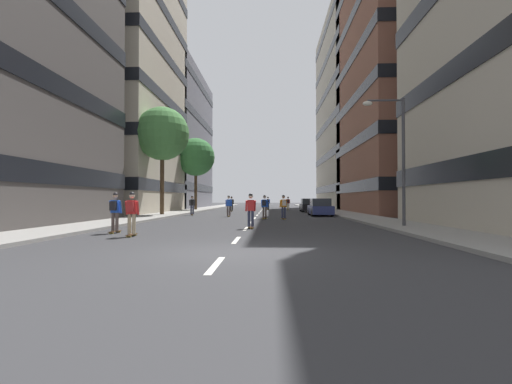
{
  "coord_description": "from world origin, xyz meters",
  "views": [
    {
      "loc": [
        1.26,
        -10.24,
        1.51
      ],
      "look_at": [
        0.0,
        20.34,
        2.07
      ],
      "focal_mm": 25.6,
      "sensor_mm": 36.0,
      "label": 1
    }
  ],
  "objects_px": {
    "skater_2": "(132,211)",
    "skater_4": "(229,205)",
    "parked_car_mid": "(309,206)",
    "skater_3": "(232,203)",
    "street_tree_mid": "(196,157)",
    "skater_6": "(251,209)",
    "skater_0": "(192,204)",
    "streetlamp_right": "(396,147)",
    "skater_1": "(288,202)",
    "skater_7": "(115,210)",
    "skater_5": "(264,205)",
    "skater_8": "(284,205)",
    "parked_car_near": "(320,208)",
    "street_tree_near": "(162,134)",
    "skater_9": "(268,202)"
  },
  "relations": [
    {
      "from": "skater_2",
      "to": "skater_4",
      "type": "height_order",
      "value": "same"
    },
    {
      "from": "parked_car_mid",
      "to": "skater_4",
      "type": "relative_size",
      "value": 2.47
    },
    {
      "from": "skater_4",
      "to": "skater_3",
      "type": "bearing_deg",
      "value": 95.06
    },
    {
      "from": "street_tree_mid",
      "to": "parked_car_mid",
      "type": "bearing_deg",
      "value": -15.69
    },
    {
      "from": "parked_car_mid",
      "to": "skater_6",
      "type": "height_order",
      "value": "skater_6"
    },
    {
      "from": "skater_0",
      "to": "parked_car_mid",
      "type": "bearing_deg",
      "value": 38.61
    },
    {
      "from": "streetlamp_right",
      "to": "skater_3",
      "type": "bearing_deg",
      "value": 115.0
    },
    {
      "from": "skater_1",
      "to": "skater_7",
      "type": "xyz_separation_m",
      "value": [
        -9.08,
        -33.13,
        0.0
      ]
    },
    {
      "from": "street_tree_mid",
      "to": "skater_2",
      "type": "distance_m",
      "value": 32.49
    },
    {
      "from": "parked_car_mid",
      "to": "skater_2",
      "type": "xyz_separation_m",
      "value": [
        -9.86,
        -27.81,
        0.32
      ]
    },
    {
      "from": "skater_5",
      "to": "skater_7",
      "type": "distance_m",
      "value": 12.98
    },
    {
      "from": "skater_6",
      "to": "skater_8",
      "type": "bearing_deg",
      "value": 76.65
    },
    {
      "from": "parked_car_near",
      "to": "street_tree_near",
      "type": "relative_size",
      "value": 0.47
    },
    {
      "from": "streetlamp_right",
      "to": "skater_6",
      "type": "height_order",
      "value": "streetlamp_right"
    },
    {
      "from": "skater_5",
      "to": "skater_8",
      "type": "height_order",
      "value": "same"
    },
    {
      "from": "streetlamp_right",
      "to": "skater_2",
      "type": "distance_m",
      "value": 13.14
    },
    {
      "from": "skater_6",
      "to": "skater_2",
      "type": "bearing_deg",
      "value": -137.9
    },
    {
      "from": "skater_5",
      "to": "skater_1",
      "type": "bearing_deg",
      "value": 82.79
    },
    {
      "from": "skater_2",
      "to": "parked_car_mid",
      "type": "bearing_deg",
      "value": 70.47
    },
    {
      "from": "street_tree_near",
      "to": "streetlamp_right",
      "type": "distance_m",
      "value": 20.71
    },
    {
      "from": "skater_1",
      "to": "skater_4",
      "type": "bearing_deg",
      "value": -107.6
    },
    {
      "from": "street_tree_near",
      "to": "skater_9",
      "type": "distance_m",
      "value": 20.5
    },
    {
      "from": "parked_car_near",
      "to": "skater_1",
      "type": "height_order",
      "value": "skater_1"
    },
    {
      "from": "skater_0",
      "to": "skater_9",
      "type": "bearing_deg",
      "value": 67.1
    },
    {
      "from": "skater_1",
      "to": "skater_5",
      "type": "relative_size",
      "value": 1.0
    },
    {
      "from": "skater_9",
      "to": "street_tree_near",
      "type": "bearing_deg",
      "value": -117.97
    },
    {
      "from": "parked_car_near",
      "to": "skater_2",
      "type": "height_order",
      "value": "skater_2"
    },
    {
      "from": "parked_car_near",
      "to": "parked_car_mid",
      "type": "height_order",
      "value": "same"
    },
    {
      "from": "street_tree_mid",
      "to": "skater_3",
      "type": "distance_m",
      "value": 8.45
    },
    {
      "from": "streetlamp_right",
      "to": "skater_7",
      "type": "height_order",
      "value": "streetlamp_right"
    },
    {
      "from": "street_tree_near",
      "to": "skater_1",
      "type": "bearing_deg",
      "value": 55.28
    },
    {
      "from": "parked_car_mid",
      "to": "skater_1",
      "type": "relative_size",
      "value": 2.47
    },
    {
      "from": "skater_1",
      "to": "skater_9",
      "type": "relative_size",
      "value": 1.0
    },
    {
      "from": "skater_0",
      "to": "skater_5",
      "type": "height_order",
      "value": "same"
    },
    {
      "from": "parked_car_near",
      "to": "street_tree_near",
      "type": "bearing_deg",
      "value": -177.56
    },
    {
      "from": "street_tree_near",
      "to": "skater_3",
      "type": "distance_m",
      "value": 13.36
    },
    {
      "from": "skater_9",
      "to": "skater_2",
      "type": "bearing_deg",
      "value": -98.43
    },
    {
      "from": "skater_3",
      "to": "skater_9",
      "type": "relative_size",
      "value": 1.0
    },
    {
      "from": "skater_6",
      "to": "skater_9",
      "type": "distance_m",
      "value": 30.56
    },
    {
      "from": "skater_0",
      "to": "skater_1",
      "type": "height_order",
      "value": "same"
    },
    {
      "from": "street_tree_mid",
      "to": "skater_6",
      "type": "height_order",
      "value": "street_tree_mid"
    },
    {
      "from": "streetlamp_right",
      "to": "skater_3",
      "type": "xyz_separation_m",
      "value": [
        -10.98,
        23.56,
        -3.15
      ]
    },
    {
      "from": "parked_car_mid",
      "to": "skater_6",
      "type": "distance_m",
      "value": 24.33
    },
    {
      "from": "parked_car_near",
      "to": "street_tree_mid",
      "type": "distance_m",
      "value": 20.47
    },
    {
      "from": "parked_car_near",
      "to": "skater_2",
      "type": "xyz_separation_m",
      "value": [
        -9.86,
        -17.97,
        0.32
      ]
    },
    {
      "from": "skater_3",
      "to": "skater_6",
      "type": "relative_size",
      "value": 1.0
    },
    {
      "from": "street_tree_near",
      "to": "skater_3",
      "type": "height_order",
      "value": "street_tree_near"
    },
    {
      "from": "skater_1",
      "to": "skater_5",
      "type": "height_order",
      "value": "same"
    },
    {
      "from": "parked_car_mid",
      "to": "street_tree_mid",
      "type": "xyz_separation_m",
      "value": [
        -13.9,
        3.9,
        6.09
      ]
    },
    {
      "from": "skater_3",
      "to": "skater_7",
      "type": "height_order",
      "value": "same"
    }
  ]
}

